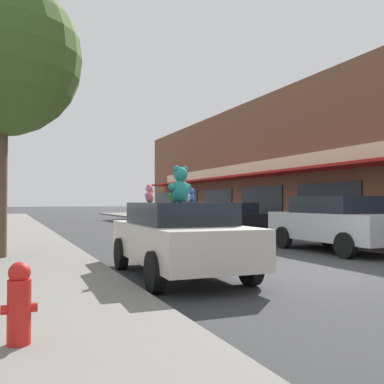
% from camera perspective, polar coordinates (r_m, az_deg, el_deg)
% --- Properties ---
extents(ground_plane, '(260.00, 260.00, 0.00)m').
position_cam_1_polar(ground_plane, '(9.74, 16.54, -10.18)').
color(ground_plane, '#333335').
extents(sidewalk_near, '(3.37, 90.00, 0.14)m').
position_cam_1_polar(sidewalk_near, '(7.52, -21.30, -12.25)').
color(sidewalk_near, slate).
rests_on(sidewalk_near, ground_plane).
extents(storefront_row, '(14.54, 39.61, 7.75)m').
position_cam_1_polar(storefront_row, '(29.52, 19.77, 3.36)').
color(storefront_row, brown).
rests_on(storefront_row, ground_plane).
extents(plush_art_car, '(2.12, 4.39, 1.50)m').
position_cam_1_polar(plush_art_car, '(8.69, -1.78, -5.93)').
color(plush_art_car, beige).
rests_on(plush_art_car, ground_plane).
extents(teddy_bear_giant, '(0.58, 0.39, 0.77)m').
position_cam_1_polar(teddy_bear_giant, '(8.94, -1.56, 0.97)').
color(teddy_bear_giant, teal).
rests_on(teddy_bear_giant, plush_art_car).
extents(teddy_bear_blue, '(0.22, 0.22, 0.32)m').
position_cam_1_polar(teddy_bear_blue, '(9.56, -0.05, -0.47)').
color(teddy_bear_blue, blue).
rests_on(teddy_bear_blue, plush_art_car).
extents(teddy_bear_cream, '(0.25, 0.23, 0.35)m').
position_cam_1_polar(teddy_bear_cream, '(9.18, -0.73, -0.35)').
color(teddy_bear_cream, beige).
rests_on(teddy_bear_cream, plush_art_car).
extents(teddy_bear_pink, '(0.24, 0.25, 0.36)m').
position_cam_1_polar(teddy_bear_pink, '(8.53, -5.73, -0.24)').
color(teddy_bear_pink, pink).
rests_on(teddy_bear_pink, plush_art_car).
extents(teddy_bear_green, '(0.27, 0.16, 0.37)m').
position_cam_1_polar(teddy_bear_green, '(9.28, -2.33, -0.31)').
color(teddy_bear_green, green).
rests_on(teddy_bear_green, plush_art_car).
extents(teddy_bear_yellow, '(0.22, 0.18, 0.30)m').
position_cam_1_polar(teddy_bear_yellow, '(8.70, -5.55, -0.47)').
color(teddy_bear_yellow, yellow).
rests_on(teddy_bear_yellow, plush_art_car).
extents(parked_car_far_center, '(2.02, 4.48, 1.67)m').
position_cam_1_polar(parked_car_far_center, '(13.74, 18.56, -3.85)').
color(parked_car_far_center, '#B7B7BC').
rests_on(parked_car_far_center, ground_plane).
extents(parked_car_far_right, '(2.12, 4.27, 1.47)m').
position_cam_1_polar(parked_car_far_right, '(19.54, 4.61, -3.34)').
color(parked_car_far_right, black).
rests_on(parked_car_far_right, ground_plane).
extents(street_tree, '(3.96, 3.96, 6.96)m').
position_cam_1_polar(street_tree, '(12.10, -24.17, 16.08)').
color(street_tree, brown).
rests_on(street_tree, sidewalk_near).
extents(fire_hydrant, '(0.33, 0.22, 0.79)m').
position_cam_1_polar(fire_hydrant, '(4.55, -22.05, -13.55)').
color(fire_hydrant, red).
rests_on(fire_hydrant, sidewalk_near).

